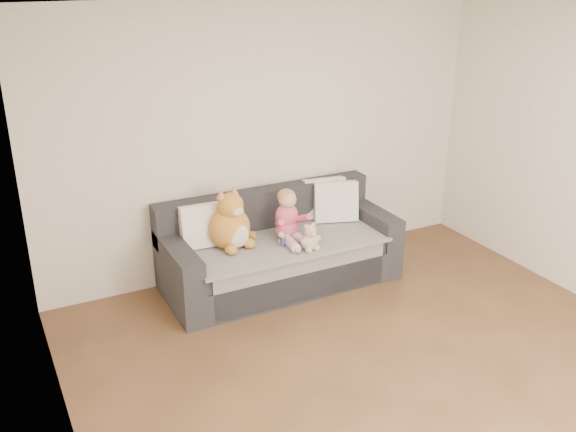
# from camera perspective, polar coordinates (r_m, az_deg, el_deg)

# --- Properties ---
(room_shell) EXTENTS (5.00, 5.00, 5.00)m
(room_shell) POSITION_cam_1_polar(r_m,az_deg,el_deg) (4.47, 9.63, 0.57)
(room_shell) COLOR brown
(room_shell) RESTS_ON ground
(sofa) EXTENTS (2.20, 0.94, 0.85)m
(sofa) POSITION_cam_1_polar(r_m,az_deg,el_deg) (6.10, -0.82, -3.24)
(sofa) COLOR #2A2B2F
(sofa) RESTS_ON ground
(cushion_left) EXTENTS (0.44, 0.22, 0.40)m
(cushion_left) POSITION_cam_1_polar(r_m,az_deg,el_deg) (5.82, -7.48, -0.84)
(cushion_left) COLOR white
(cushion_left) RESTS_ON sofa
(cushion_right_back) EXTENTS (0.45, 0.26, 0.41)m
(cushion_right_back) POSITION_cam_1_polar(r_m,az_deg,el_deg) (6.45, 3.24, 1.64)
(cushion_right_back) COLOR white
(cushion_right_back) RESTS_ON sofa
(cushion_right_front) EXTENTS (0.47, 0.32, 0.41)m
(cushion_right_front) POSITION_cam_1_polar(r_m,az_deg,el_deg) (6.35, 4.25, 1.29)
(cushion_right_front) COLOR white
(cushion_right_front) RESTS_ON sofa
(toddler) EXTENTS (0.35, 0.49, 0.49)m
(toddler) POSITION_cam_1_polar(r_m,az_deg,el_deg) (5.90, 0.08, -0.26)
(toddler) COLOR #CC4850
(toddler) RESTS_ON sofa
(plush_cat) EXTENTS (0.47, 0.45, 0.58)m
(plush_cat) POSITION_cam_1_polar(r_m,az_deg,el_deg) (5.77, -5.11, -0.78)
(plush_cat) COLOR orange
(plush_cat) RESTS_ON sofa
(teddy_bear) EXTENTS (0.21, 0.16, 0.26)m
(teddy_bear) POSITION_cam_1_polar(r_m,az_deg,el_deg) (5.72, 1.98, -2.07)
(teddy_bear) COLOR #D3AF92
(teddy_bear) RESTS_ON sofa
(plush_cow) EXTENTS (0.15, 0.22, 0.18)m
(plush_cow) POSITION_cam_1_polar(r_m,az_deg,el_deg) (5.86, 1.95, -1.81)
(plush_cow) COLOR white
(plush_cow) RESTS_ON sofa
(sippy_cup) EXTENTS (0.09, 0.06, 0.10)m
(sippy_cup) POSITION_cam_1_polar(r_m,az_deg,el_deg) (5.83, -0.43, -2.15)
(sippy_cup) COLOR #4F389A
(sippy_cup) RESTS_ON sofa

